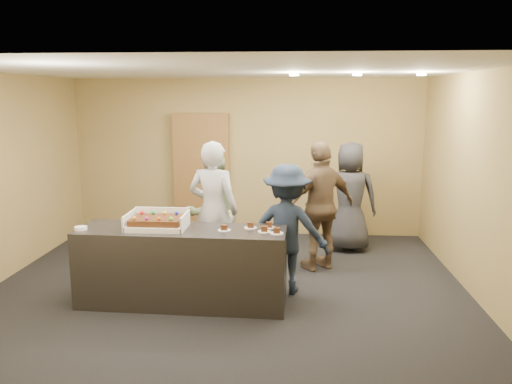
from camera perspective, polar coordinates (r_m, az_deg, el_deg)
room at (r=6.21m, az=-3.19°, el=1.18°), size 6.04×6.00×2.70m
serving_counter at (r=5.93m, az=-8.40°, el=-8.39°), size 2.42×0.77×0.90m
storage_cabinet at (r=8.73m, az=-6.24°, el=2.00°), size 0.96×0.15×2.12m
cake_box at (r=5.88m, az=-11.16°, el=-3.61°), size 0.68×0.47×0.20m
sheet_cake at (r=5.84m, az=-11.25°, el=-3.18°), size 0.58×0.40×0.11m
plate_stack at (r=6.04m, az=-19.39°, el=-3.92°), size 0.14×0.14×0.04m
slice_a at (r=5.67m, az=-3.65°, el=-4.17°), size 0.15×0.15×0.07m
slice_b at (r=5.76m, az=-0.62°, el=-3.92°), size 0.15×0.15×0.07m
slice_c at (r=5.60m, az=0.97°, el=-4.36°), size 0.15×0.15×0.07m
slice_d at (r=5.78m, az=1.51°, el=-3.88°), size 0.15×0.15×0.07m
slice_e at (r=5.54m, az=2.39°, el=-4.53°), size 0.15×0.15×0.07m
person_server_grey at (r=6.56m, az=-4.88°, el=-2.17°), size 0.75×0.57×1.84m
person_sage_man at (r=6.94m, az=-5.01°, el=-2.35°), size 1.00×0.95×1.62m
person_navy_man at (r=6.12m, az=3.55°, el=-4.26°), size 1.12×0.76×1.60m
person_brown_extra at (r=6.95m, az=7.44°, el=-1.63°), size 1.13×0.92×1.80m
person_dark_suit at (r=7.90m, az=10.68°, el=-0.54°), size 0.87×0.60×1.72m
ceiling_spotlights at (r=6.63m, az=11.49°, el=13.04°), size 1.72×0.12×0.03m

